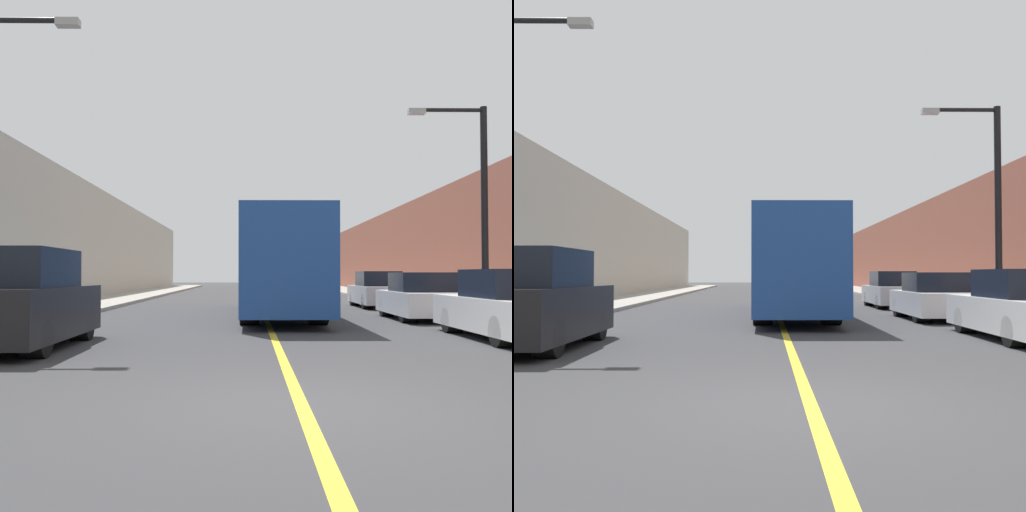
# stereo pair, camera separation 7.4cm
# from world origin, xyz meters

# --- Properties ---
(ground_plane) EXTENTS (200.00, 200.00, 0.00)m
(ground_plane) POSITION_xyz_m (0.00, 0.00, 0.00)
(ground_plane) COLOR #38383A
(sidewalk_left) EXTENTS (3.50, 72.00, 0.15)m
(sidewalk_left) POSITION_xyz_m (-7.88, 30.00, 0.07)
(sidewalk_left) COLOR #9E998E
(sidewalk_left) RESTS_ON ground
(sidewalk_right) EXTENTS (3.50, 72.00, 0.15)m
(sidewalk_right) POSITION_xyz_m (7.88, 30.00, 0.07)
(sidewalk_right) COLOR #9E998E
(sidewalk_right) RESTS_ON ground
(building_row_left) EXTENTS (4.00, 72.00, 6.69)m
(building_row_left) POSITION_xyz_m (-11.63, 30.00, 3.35)
(building_row_left) COLOR #B7B2A3
(building_row_left) RESTS_ON ground
(building_row_right) EXTENTS (4.00, 72.00, 6.04)m
(building_row_right) POSITION_xyz_m (11.63, 30.00, 3.02)
(building_row_right) COLOR brown
(building_row_right) RESTS_ON ground
(road_center_line) EXTENTS (0.16, 72.00, 0.01)m
(road_center_line) POSITION_xyz_m (0.00, 30.00, 0.00)
(road_center_line) COLOR gold
(road_center_line) RESTS_ON ground
(bus) EXTENTS (2.48, 12.86, 3.25)m
(bus) POSITION_xyz_m (0.43, 14.49, 1.75)
(bus) COLOR #1E4793
(bus) RESTS_ON ground
(parked_suv_left) EXTENTS (1.86, 4.53, 1.92)m
(parked_suv_left) POSITION_xyz_m (-4.93, 5.18, 0.89)
(parked_suv_left) COLOR black
(parked_suv_left) RESTS_ON ground
(car_right_near) EXTENTS (1.76, 4.75, 1.54)m
(car_right_near) POSITION_xyz_m (5.12, 6.64, 0.70)
(car_right_near) COLOR silver
(car_right_near) RESTS_ON ground
(car_right_mid) EXTENTS (1.86, 4.31, 1.49)m
(car_right_mid) POSITION_xyz_m (4.86, 12.43, 0.67)
(car_right_mid) COLOR silver
(car_right_mid) RESTS_ON ground
(car_right_far) EXTENTS (1.83, 4.60, 1.57)m
(car_right_far) POSITION_xyz_m (5.03, 19.46, 0.70)
(car_right_far) COLOR silver
(car_right_far) RESTS_ON ground
(street_lamp_right) EXTENTS (2.35, 0.24, 6.28)m
(street_lamp_right) POSITION_xyz_m (6.21, 11.13, 3.77)
(street_lamp_right) COLOR black
(street_lamp_right) RESTS_ON sidewalk_right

